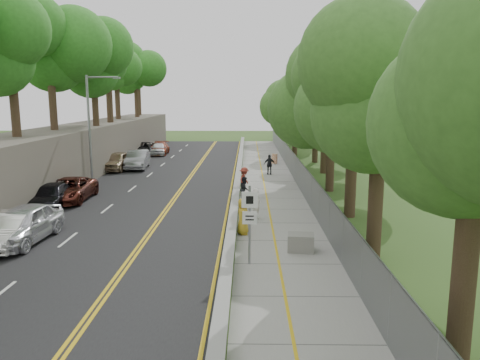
# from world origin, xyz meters

# --- Properties ---
(ground) EXTENTS (140.00, 140.00, 0.00)m
(ground) POSITION_xyz_m (0.00, 0.00, 0.00)
(ground) COLOR #33511E
(ground) RESTS_ON ground
(road) EXTENTS (11.20, 66.00, 0.04)m
(road) POSITION_xyz_m (-5.40, 15.00, 0.02)
(road) COLOR black
(road) RESTS_ON ground
(sidewalk) EXTENTS (4.20, 66.00, 0.05)m
(sidewalk) POSITION_xyz_m (2.55, 15.00, 0.03)
(sidewalk) COLOR gray
(sidewalk) RESTS_ON ground
(jersey_barrier) EXTENTS (0.42, 66.00, 0.60)m
(jersey_barrier) POSITION_xyz_m (0.25, 15.00, 0.30)
(jersey_barrier) COLOR #75D227
(jersey_barrier) RESTS_ON ground
(rock_embankment) EXTENTS (5.00, 66.00, 4.00)m
(rock_embankment) POSITION_xyz_m (-13.50, 15.00, 2.00)
(rock_embankment) COLOR #595147
(rock_embankment) RESTS_ON ground
(chainlink_fence) EXTENTS (0.04, 66.00, 2.00)m
(chainlink_fence) POSITION_xyz_m (4.65, 15.00, 1.00)
(chainlink_fence) COLOR slate
(chainlink_fence) RESTS_ON ground
(trees_embankment) EXTENTS (6.40, 66.00, 13.00)m
(trees_embankment) POSITION_xyz_m (-13.00, 15.00, 10.50)
(trees_embankment) COLOR #378C27
(trees_embankment) RESTS_ON rock_embankment
(trees_fenceside) EXTENTS (7.00, 66.00, 14.00)m
(trees_fenceside) POSITION_xyz_m (7.00, 15.00, 7.00)
(trees_fenceside) COLOR #48822F
(trees_fenceside) RESTS_ON ground
(streetlight) EXTENTS (2.52, 0.22, 8.00)m
(streetlight) POSITION_xyz_m (-10.46, 14.00, 4.64)
(streetlight) COLOR gray
(streetlight) RESTS_ON ground
(signpost) EXTENTS (0.62, 0.09, 3.10)m
(signpost) POSITION_xyz_m (1.05, -3.02, 1.96)
(signpost) COLOR gray
(signpost) RESTS_ON sidewalk
(construction_barrel) EXTENTS (0.57, 0.57, 0.94)m
(construction_barrel) POSITION_xyz_m (3.59, 24.87, 0.52)
(construction_barrel) COLOR #C84E0A
(construction_barrel) RESTS_ON sidewalk
(concrete_block) EXTENTS (1.17, 0.93, 0.73)m
(concrete_block) POSITION_xyz_m (3.21, -1.40, 0.41)
(concrete_block) COLOR slate
(concrete_block) RESTS_ON sidewalk
(car_0) EXTENTS (2.22, 4.96, 1.66)m
(car_0) POSITION_xyz_m (-9.00, -0.35, 0.87)
(car_0) COLOR silver
(car_0) RESTS_ON road
(car_1) EXTENTS (1.69, 4.40, 1.43)m
(car_1) POSITION_xyz_m (-9.35, -0.83, 0.76)
(car_1) COLOR white
(car_1) RESTS_ON road
(car_2) EXTENTS (2.48, 5.17, 1.42)m
(car_2) POSITION_xyz_m (-10.12, 8.04, 0.75)
(car_2) COLOR #552118
(car_2) RESTS_ON road
(car_3) EXTENTS (2.29, 4.81, 1.35)m
(car_3) POSITION_xyz_m (-10.54, 6.14, 0.72)
(car_3) COLOR black
(car_3) RESTS_ON road
(car_4) EXTENTS (2.18, 4.85, 1.62)m
(car_4) POSITION_xyz_m (-10.60, 20.49, 0.85)
(car_4) COLOR tan
(car_4) RESTS_ON road
(car_5) EXTENTS (2.14, 5.09, 1.64)m
(car_5) POSITION_xyz_m (-9.00, 21.48, 0.86)
(car_5) COLOR #9D9DA3
(car_5) RESTS_ON road
(car_6) EXTENTS (2.47, 5.05, 1.38)m
(car_6) POSITION_xyz_m (-10.60, 31.80, 0.73)
(car_6) COLOR black
(car_6) RESTS_ON road
(car_7) EXTENTS (2.11, 4.79, 1.37)m
(car_7) POSITION_xyz_m (-9.00, 31.93, 0.72)
(car_7) COLOR #993A20
(car_7) RESTS_ON road
(car_8) EXTENTS (2.02, 4.28, 1.42)m
(car_8) POSITION_xyz_m (-9.00, 31.59, 0.75)
(car_8) COLOR white
(car_8) RESTS_ON road
(painter_0) EXTENTS (0.58, 0.86, 1.73)m
(painter_0) POSITION_xyz_m (0.75, 1.00, 0.91)
(painter_0) COLOR gold
(painter_0) RESTS_ON sidewalk
(painter_1) EXTENTS (0.52, 0.68, 1.67)m
(painter_1) POSITION_xyz_m (1.45, 3.72, 0.89)
(painter_1) COLOR white
(painter_1) RESTS_ON sidewalk
(painter_2) EXTENTS (0.64, 0.79, 1.54)m
(painter_2) POSITION_xyz_m (0.79, 8.10, 0.82)
(painter_2) COLOR black
(painter_2) RESTS_ON sidewalk
(painter_3) EXTENTS (1.00, 1.30, 1.78)m
(painter_3) POSITION_xyz_m (0.75, 10.40, 0.94)
(painter_3) COLOR maroon
(painter_3) RESTS_ON sidewalk
(person_far) EXTENTS (0.98, 0.41, 1.67)m
(person_far) POSITION_xyz_m (2.80, 18.28, 0.89)
(person_far) COLOR black
(person_far) RESTS_ON sidewalk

